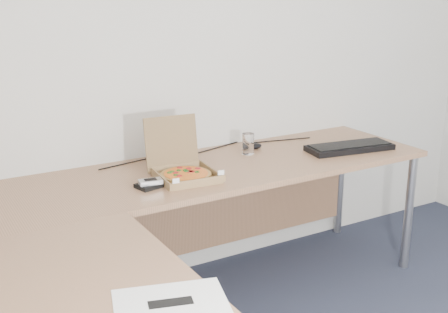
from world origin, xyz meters
TOP-DOWN VIEW (x-y plane):
  - desk at (-0.82, 0.97)m, footprint 2.50×2.20m
  - pizza_box at (-0.65, 1.32)m, footprint 0.27×0.32m
  - drinking_glass at (-0.16, 1.52)m, footprint 0.07×0.07m
  - keyboard at (0.38, 1.29)m, footprint 0.52×0.25m
  - mouse at (-0.07, 1.58)m, footprint 0.10×0.08m
  - wallet at (-0.85, 1.28)m, footprint 0.13×0.11m
  - phone at (-0.85, 1.28)m, footprint 0.11×0.07m
  - paper_sheet at (-1.20, 0.31)m, footprint 0.39×0.32m
  - cable_bundle at (-0.33, 1.68)m, footprint 0.64×0.13m

SIDE VIEW (x-z plane):
  - desk at x=-0.82m, z-range 0.34..1.07m
  - paper_sheet at x=-1.20m, z-range 0.73..0.73m
  - cable_bundle at x=-0.33m, z-range 0.73..0.74m
  - wallet at x=-0.85m, z-range 0.73..0.75m
  - keyboard at x=0.38m, z-range 0.73..0.76m
  - mouse at x=-0.07m, z-range 0.73..0.76m
  - phone at x=-0.85m, z-range 0.75..0.77m
  - pizza_box at x=-0.65m, z-range 0.62..0.90m
  - drinking_glass at x=-0.16m, z-range 0.73..0.85m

